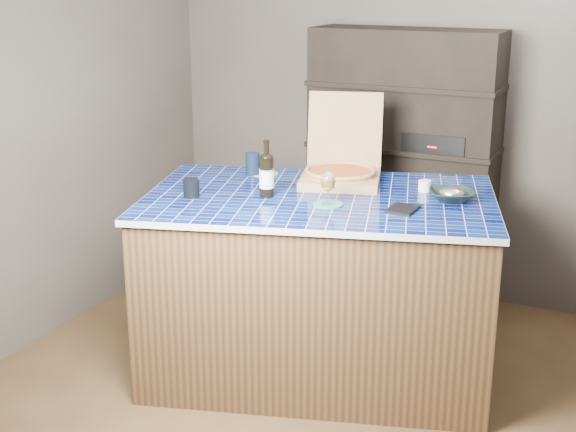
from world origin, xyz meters
The scene contains 14 objects.
room centered at (0.00, 0.00, 1.25)m, with size 3.50×3.50×3.50m.
shelving_unit centered at (0.00, 1.53, 0.90)m, with size 1.20×0.41×1.80m.
kitchen_island centered at (-0.07, 0.35, 0.50)m, with size 2.09×1.65×1.01m.
pizza_box centered at (-0.08, 0.66, 1.07)m, with size 0.57×0.63×0.47m.
mead_bottle centered at (-0.32, 0.22, 1.12)m, with size 0.08×0.08×0.30m.
teal_trivet centered at (0.03, 0.21, 1.01)m, with size 0.15×0.15×0.01m, color teal.
wine_glass centered at (0.03, 0.21, 1.13)m, with size 0.07×0.07×0.17m.
tumbler centered at (-0.67, 0.04, 1.05)m, with size 0.08×0.08×0.09m, color black.
dvd_case centered at (0.41, 0.28, 1.01)m, with size 0.13×0.18×0.01m, color black.
bowl centered at (0.58, 0.56, 1.03)m, with size 0.23×0.23×0.06m, color black.
foil_contents centered at (0.58, 0.56, 1.05)m, with size 0.13×0.11×0.06m, color silver.
white_jar centered at (0.40, 0.68, 1.04)m, with size 0.07×0.07×0.06m, color white.
navy_cup centered at (-0.61, 0.59, 1.07)m, with size 0.08×0.08×0.13m, color black.
green_trivet centered at (-0.55, 0.64, 1.01)m, with size 0.16×0.16×0.01m, color #9EAC24.
Camera 1 is at (1.56, -3.39, 2.15)m, focal length 50.00 mm.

